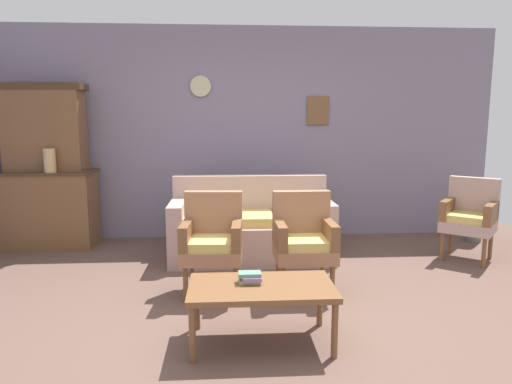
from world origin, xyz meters
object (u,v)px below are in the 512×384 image
Objects in this scene: armchair_by_doorway at (212,239)px; armchair_near_couch_end at (304,238)px; side_cabinet at (48,209)px; vase_on_cabinet at (50,161)px; coffee_table at (261,291)px; wingback_chair_by_fireplace at (470,215)px; floor_vase_by_wall at (475,213)px; book_stack_on_table at (250,278)px; floral_couch at (251,229)px.

armchair_by_doorway and armchair_near_couch_end have the same top height.
armchair_near_couch_end is at bearing -30.70° from side_cabinet.
vase_on_cabinet is 0.28× the size of coffee_table.
vase_on_cabinet is at bearing 150.85° from armchair_near_couch_end.
armchair_by_doorway reaches higher than coffee_table.
wingback_chair_by_fireplace is 1.24× the size of floor_vase_by_wall.
wingback_chair_by_fireplace is at bearing -7.83° from vase_on_cabinet.
armchair_by_doorway is 2.93m from wingback_chair_by_fireplace.
armchair_near_couch_end is 2.18m from wingback_chair_by_fireplace.
floor_vase_by_wall is (5.30, -0.10, -0.10)m from side_cabinet.
book_stack_on_table is at bearing -120.38° from armchair_near_couch_end.
wingback_chair_by_fireplace is (4.84, -0.82, 0.03)m from side_cabinet.
vase_on_cabinet is 4.79m from wingback_chair_by_fireplace.
floor_vase_by_wall is (3.27, 1.56, -0.14)m from armchair_by_doorway.
armchair_near_couch_end is 2.93m from floor_vase_by_wall.
floral_couch is (2.31, -0.45, -0.74)m from vase_on_cabinet.
coffee_table is (2.27, -2.45, -0.69)m from vase_on_cabinet.
armchair_near_couch_end reaches higher than coffee_table.
floral_couch is (2.43, -0.62, -0.14)m from side_cabinet.
vase_on_cabinet is 0.31× the size of wingback_chair_by_fireplace.
coffee_table is at bearing -47.59° from side_cabinet.
floor_vase_by_wall is (2.87, 0.52, 0.04)m from floral_couch.
vase_on_cabinet is 0.31× the size of armchair_near_couch_end.
armchair_by_doorway is at bearing 110.50° from coffee_table.
side_cabinet reaches higher than floral_couch.
armchair_near_couch_end is at bearing -2.18° from armchair_by_doorway.
floor_vase_by_wall reaches higher than book_stack_on_table.
vase_on_cabinet is (0.13, -0.17, 0.60)m from side_cabinet.
side_cabinet is at bearing 132.41° from coffee_table.
floor_vase_by_wall is at bearing 10.24° from floral_couch.
wingback_chair_by_fireplace is 0.90× the size of coffee_table.
floral_couch and armchair_near_couch_end have the same top height.
armchair_near_couch_end is 0.90× the size of coffee_table.
side_cabinet is 2.63m from armchair_by_doorway.
armchair_near_couch_end is (2.72, -1.52, -0.57)m from vase_on_cabinet.
armchair_by_doorway is at bearing -111.01° from floral_couch.
vase_on_cabinet is 1.74× the size of book_stack_on_table.
side_cabinet is at bearing 131.98° from book_stack_on_table.
side_cabinet is 0.65× the size of floral_couch.
floral_couch is at bearing 88.89° from coffee_table.
floral_couch reaches higher than coffee_table.
floral_couch is 1.13m from armchair_by_doorway.
vase_on_cabinet reaches higher than side_cabinet.
armchair_near_couch_end is at bearing 64.34° from coffee_table.
coffee_table is at bearing -115.66° from armchair_near_couch_end.
wingback_chair_by_fireplace is (2.00, 0.87, 0.00)m from armchair_near_couch_end.
armchair_by_doorway is 5.64× the size of book_stack_on_table.
coffee_table is (2.40, -2.62, -0.09)m from side_cabinet.
book_stack_on_table is (-0.52, -0.89, -0.04)m from armchair_near_couch_end.
floral_couch is at bearing 68.99° from armchair_by_doorway.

